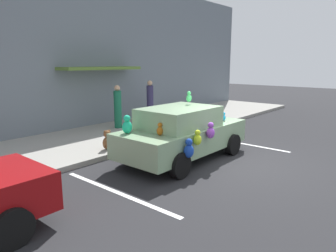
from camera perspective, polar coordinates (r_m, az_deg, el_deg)
name	(u,v)px	position (r m, az deg, el deg)	size (l,w,h in m)	color
ground_plane	(235,163)	(8.95, 12.23, -6.75)	(60.00, 60.00, 0.00)	#262628
sidewalk	(118,135)	(12.01, -9.23, -1.57)	(24.00, 4.00, 0.15)	gray
storefront_building	(81,52)	(13.42, -15.77, 12.95)	(24.00, 1.25, 6.40)	slate
parking_stripe_front	(239,143)	(11.20, 12.89, -3.04)	(0.12, 3.60, 0.01)	silver
parking_stripe_rear	(117,192)	(6.99, -9.37, -11.93)	(0.12, 3.60, 0.01)	silver
plush_covered_car	(183,133)	(8.94, 2.72, -1.21)	(4.19, 2.12, 1.94)	gray
teddy_bear_on_sidewalk	(107,140)	(9.69, -11.08, -2.62)	(0.32, 0.27, 0.61)	brown
pedestrian_near_shopfront	(118,108)	(12.76, -9.23, 3.31)	(0.31, 0.31, 1.74)	#175C41
pedestrian_walking_past	(150,102)	(14.32, -3.32, 4.50)	(0.31, 0.31, 1.83)	#2E294D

